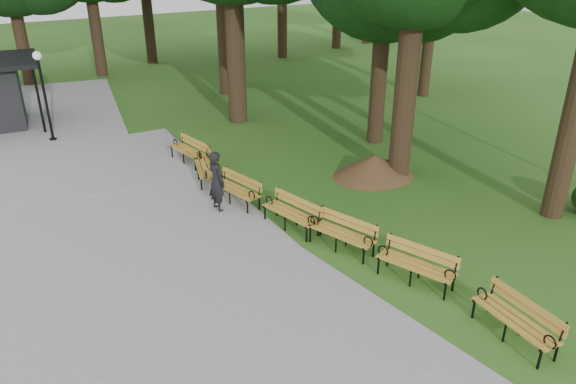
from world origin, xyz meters
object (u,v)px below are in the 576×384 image
person (217,181)px  lamp_post (41,78)px  bench_4 (235,190)px  bench_5 (205,168)px  dirt_mound (374,165)px  bench_0 (515,320)px  bench_3 (291,213)px  bench_2 (341,234)px  bench_6 (189,151)px  bench_1 (416,266)px

person → lamp_post: lamp_post is taller
bench_4 → person: bearing=-90.0°
bench_4 → bench_5: 2.06m
dirt_mound → bench_0: 8.29m
bench_3 → person: bearing=-160.6°
lamp_post → bench_2: bearing=-69.6°
lamp_post → bench_5: lamp_post is taller
lamp_post → bench_6: bearing=-54.0°
bench_0 → bench_5: 10.51m
lamp_post → dirt_mound: (8.45, -9.30, -2.09)m
bench_0 → bench_5: (-1.96, 10.32, 0.00)m
bench_6 → bench_4: bearing=-9.3°
bench_1 → bench_4: 6.06m
lamp_post → bench_3: bearing=-69.1°
bench_5 → lamp_post: bearing=-136.0°
person → bench_3: person is taller
bench_1 → bench_4: bearing=175.6°
bench_4 → bench_6: same height
bench_0 → bench_5: size_ratio=1.00×
dirt_mound → bench_3: bench_3 is taller
person → bench_1: (2.26, -5.71, -0.47)m
dirt_mound → bench_3: 4.57m
dirt_mound → lamp_post: bearing=132.2°
dirt_mound → bench_2: bench_2 is taller
bench_4 → bench_0: bearing=0.9°
person → dirt_mound: 5.53m
bench_1 → bench_4: (-1.62, 5.84, 0.00)m
person → bench_5: person is taller
bench_2 → bench_0: bearing=-7.4°
dirt_mound → bench_1: bench_1 is taller
bench_1 → bench_3: bearing=175.9°
bench_5 → bench_1: bearing=28.5°
bench_0 → bench_2: bearing=-164.8°
person → lamp_post: size_ratio=0.52×
person → bench_3: 2.42m
bench_0 → bench_2: 4.56m
person → bench_5: (0.56, 2.19, -0.47)m
bench_2 → bench_6: same height
dirt_mound → bench_6: 6.43m
bench_1 → bench_2: bearing=175.1°
bench_3 → lamp_post: bearing=-170.8°
bench_5 → bench_2: bearing=27.5°
bench_4 → bench_6: (0.06, 3.75, 0.00)m
bench_3 → bench_4: 2.24m
dirt_mound → bench_0: bench_0 is taller
lamp_post → bench_4: size_ratio=1.82×
dirt_mound → bench_4: bearing=173.7°
bench_4 → bench_5: bearing=170.4°
bench_5 → bench_6: 1.70m
person → bench_1: bearing=-164.0°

